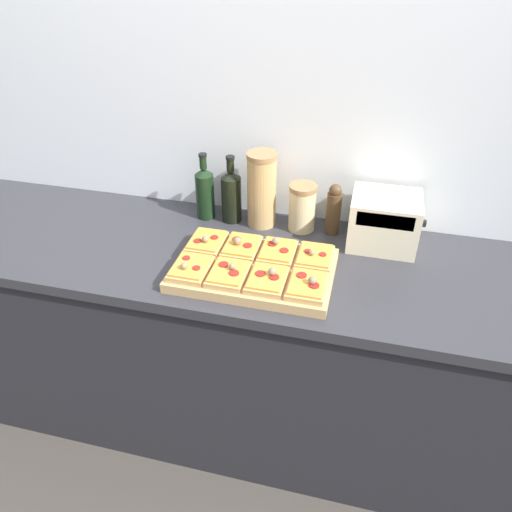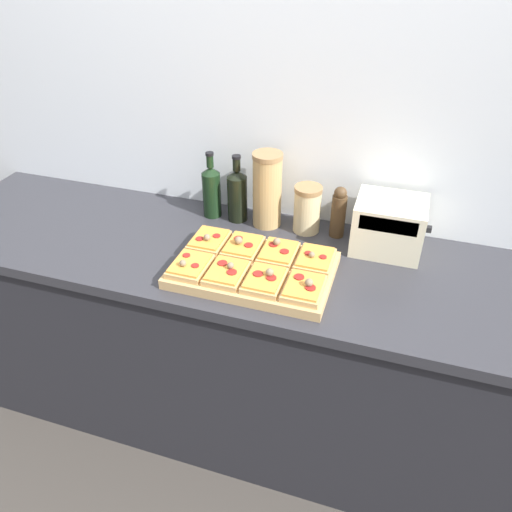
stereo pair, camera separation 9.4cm
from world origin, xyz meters
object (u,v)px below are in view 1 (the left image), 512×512
object	(u,v)px
olive_oil_bottle	(205,192)
pepper_mill	(334,210)
toaster_oven	(384,221)
wine_bottle	(231,195)
grain_jar_short	(302,207)
cutting_board	(254,270)
grain_jar_tall	(262,190)

from	to	relation	value
olive_oil_bottle	pepper_mill	distance (m)	0.51
toaster_oven	wine_bottle	bearing A→B (deg)	176.80
wine_bottle	toaster_oven	distance (m)	0.58
wine_bottle	grain_jar_short	xyz separation A→B (m)	(0.28, 0.00, -0.02)
grain_jar_short	pepper_mill	world-z (taller)	pepper_mill
wine_bottle	pepper_mill	world-z (taller)	wine_bottle
olive_oil_bottle	pepper_mill	bearing A→B (deg)	0.00
olive_oil_bottle	toaster_oven	bearing A→B (deg)	-2.70
cutting_board	grain_jar_tall	world-z (taller)	grain_jar_tall
pepper_mill	toaster_oven	distance (m)	0.19
wine_bottle	grain_jar_tall	bearing A→B (deg)	0.00
grain_jar_tall	grain_jar_short	bearing A→B (deg)	0.00
cutting_board	pepper_mill	xyz separation A→B (m)	(0.22, 0.34, 0.08)
grain_jar_short	toaster_oven	size ratio (longest dim) A/B	0.69
pepper_mill	olive_oil_bottle	bearing A→B (deg)	180.00
grain_jar_tall	toaster_oven	bearing A→B (deg)	-4.03
wine_bottle	toaster_oven	size ratio (longest dim) A/B	1.02
olive_oil_bottle	grain_jar_short	bearing A→B (deg)	0.00
cutting_board	grain_jar_tall	size ratio (longest dim) A/B	1.81
cutting_board	toaster_oven	xyz separation A→B (m)	(0.41, 0.30, 0.08)
wine_bottle	pepper_mill	distance (m)	0.40
wine_bottle	toaster_oven	bearing A→B (deg)	-3.20
grain_jar_tall	pepper_mill	world-z (taller)	grain_jar_tall
cutting_board	grain_jar_tall	bearing A→B (deg)	99.17
olive_oil_bottle	toaster_oven	world-z (taller)	olive_oil_bottle
olive_oil_bottle	wine_bottle	size ratio (longest dim) A/B	1.00
wine_bottle	pepper_mill	xyz separation A→B (m)	(0.40, 0.00, -0.01)
olive_oil_bottle	grain_jar_short	size ratio (longest dim) A/B	1.46
olive_oil_bottle	grain_jar_tall	distance (m)	0.23
wine_bottle	olive_oil_bottle	bearing A→B (deg)	180.00
olive_oil_bottle	grain_jar_short	xyz separation A→B (m)	(0.39, 0.00, -0.02)
grain_jar_short	toaster_oven	distance (m)	0.31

